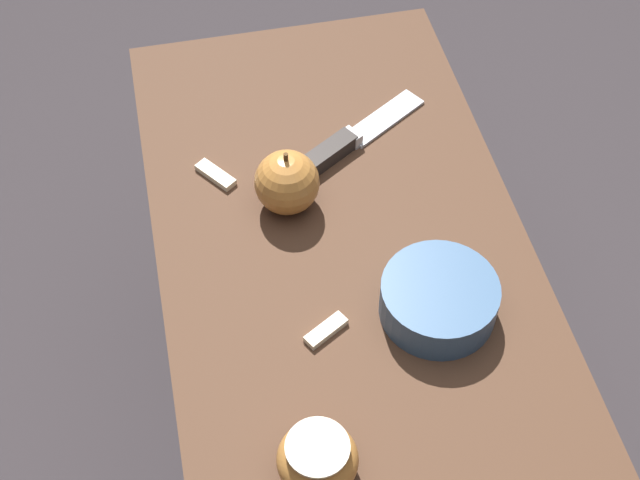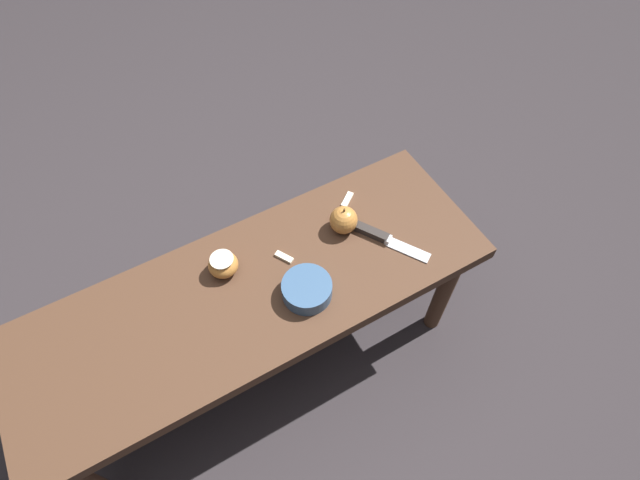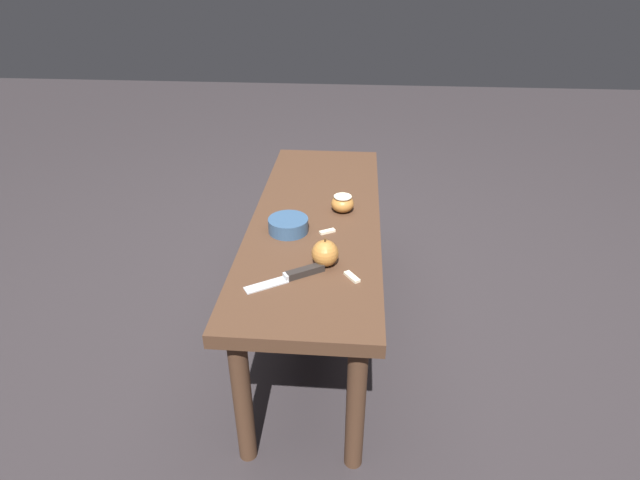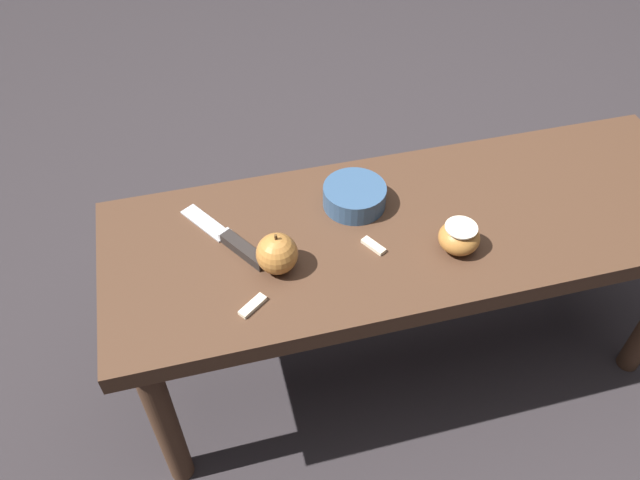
# 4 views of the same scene
# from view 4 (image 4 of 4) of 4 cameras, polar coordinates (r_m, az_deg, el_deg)

# --- Properties ---
(ground_plane) EXTENTS (8.00, 8.00, 0.00)m
(ground_plane) POSITION_cam_4_polar(r_m,az_deg,el_deg) (1.62, 7.14, -10.87)
(ground_plane) COLOR #2D282B
(wooden_bench) EXTENTS (1.23, 0.42, 0.50)m
(wooden_bench) POSITION_cam_4_polar(r_m,az_deg,el_deg) (1.28, 8.86, -0.37)
(wooden_bench) COLOR #472D1E
(wooden_bench) RESTS_ON ground_plane
(knife) EXTENTS (0.14, 0.21, 0.02)m
(knife) POSITION_cam_4_polar(r_m,az_deg,el_deg) (1.18, -7.83, -0.23)
(knife) COLOR #B7BABF
(knife) RESTS_ON wooden_bench
(apple_whole) EXTENTS (0.08, 0.08, 0.09)m
(apple_whole) POSITION_cam_4_polar(r_m,az_deg,el_deg) (1.11, -3.95, -1.26)
(apple_whole) COLOR #B27233
(apple_whole) RESTS_ON wooden_bench
(apple_cut) EXTENTS (0.08, 0.08, 0.06)m
(apple_cut) POSITION_cam_4_polar(r_m,az_deg,el_deg) (1.17, 12.60, 0.23)
(apple_cut) COLOR #B27233
(apple_cut) RESTS_ON wooden_bench
(apple_slice_near_knife) EXTENTS (0.04, 0.05, 0.01)m
(apple_slice_near_knife) POSITION_cam_4_polar(r_m,az_deg,el_deg) (1.17, 4.91, -0.53)
(apple_slice_near_knife) COLOR beige
(apple_slice_near_knife) RESTS_ON wooden_bench
(apple_slice_center) EXTENTS (0.05, 0.05, 0.01)m
(apple_slice_center) POSITION_cam_4_polar(r_m,az_deg,el_deg) (1.08, -6.17, -5.99)
(apple_slice_center) COLOR beige
(apple_slice_center) RESTS_ON wooden_bench
(bowl) EXTENTS (0.13, 0.13, 0.04)m
(bowl) POSITION_cam_4_polar(r_m,az_deg,el_deg) (1.24, 3.17, 4.04)
(bowl) COLOR #335175
(bowl) RESTS_ON wooden_bench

